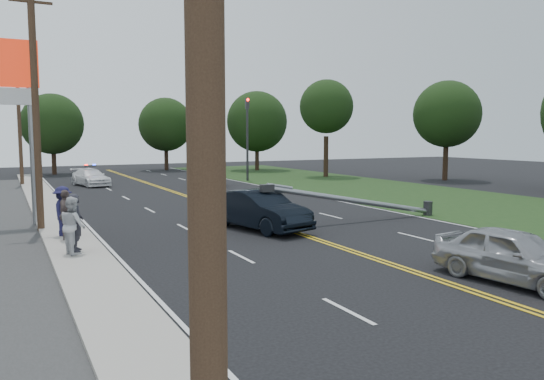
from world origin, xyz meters
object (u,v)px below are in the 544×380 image
crashed_sedan (259,210)px  bystander_c (63,211)px  waiting_sedan (514,255)px  bystander_b (73,225)px  emergency_a (209,179)px  emergency_b (91,177)px  bystander_a (76,223)px  utility_pole_mid (36,107)px  fallen_streetlight (364,201)px  traffic_signal (247,132)px  bystander_d (65,215)px  utility_pole_far (19,120)px

crashed_sedan → bystander_c: (-7.53, 1.65, 0.25)m
waiting_sedan → bystander_b: bearing=132.5°
emergency_a → bystander_c: 20.24m
emergency_b → bystander_a: bearing=-112.2°
waiting_sedan → utility_pole_mid: bearing=119.8°
crashed_sedan → bystander_c: size_ratio=2.63×
utility_pole_mid → crashed_sedan: size_ratio=2.00×
fallen_streetlight → emergency_b: size_ratio=2.07×
fallen_streetlight → emergency_a: fallen_streetlight is taller
fallen_streetlight → emergency_a: size_ratio=2.00×
traffic_signal → utility_pole_mid: (-17.50, -18.00, 0.88)m
fallen_streetlight → bystander_b: bearing=-172.8°
crashed_sedan → bystander_d: 7.57m
fallen_streetlight → waiting_sedan: 10.40m
fallen_streetlight → bystander_a: 12.67m
bystander_b → bystander_c: 3.49m
emergency_a → emergency_b: 9.36m
bystander_c → bystander_d: (0.01, -0.86, -0.03)m
fallen_streetlight → waiting_sedan: fallen_streetlight is taller
emergency_a → bystander_b: 23.16m
waiting_sedan → bystander_a: size_ratio=2.27×
utility_pole_far → emergency_b: size_ratio=2.21×
fallen_streetlight → bystander_c: size_ratio=4.92×
utility_pole_mid → bystander_d: size_ratio=5.43×
bystander_a → emergency_b: bearing=-0.6°
traffic_signal → bystander_d: traffic_signal is taller
utility_pole_mid → waiting_sedan: size_ratio=2.29×
bystander_c → bystander_d: 0.86m
bystander_b → bystander_c: bearing=-15.2°
utility_pole_mid → bystander_b: size_ratio=5.35×
fallen_streetlight → bystander_c: bystander_c is taller
utility_pole_mid → bystander_c: utility_pole_mid is taller
bystander_d → fallen_streetlight: bearing=-79.7°
crashed_sedan → bystander_d: bearing=160.2°
bystander_a → bystander_b: size_ratio=1.03×
waiting_sedan → bystander_a: bearing=130.9°
emergency_b → bystander_b: 25.26m
utility_pole_mid → bystander_b: (0.63, -5.61, -4.03)m
fallen_streetlight → emergency_a: bearing=92.5°
waiting_sedan → traffic_signal: bearing=70.5°
fallen_streetlight → bystander_c: bearing=171.6°
bystander_b → utility_pole_mid: bearing=-8.2°
waiting_sedan → emergency_b: bearing=92.6°
fallen_streetlight → utility_pole_mid: bearing=163.4°
utility_pole_far → bystander_a: bearing=-88.4°
emergency_a → bystander_c: bystander_c is taller
traffic_signal → utility_pole_far: utility_pole_far is taller
traffic_signal → crashed_sedan: (-9.30, -21.76, -3.38)m
crashed_sedan → emergency_b: bearing=84.6°
emergency_b → bystander_b: bystander_b is taller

